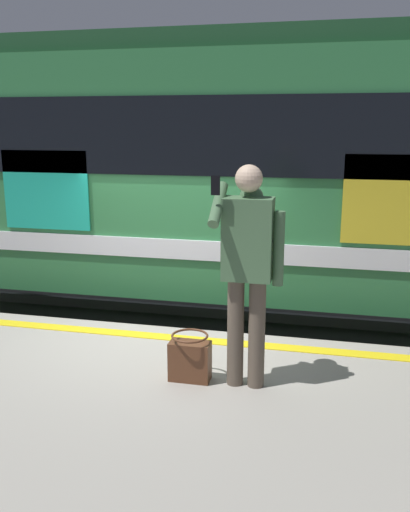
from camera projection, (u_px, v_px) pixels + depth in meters
name	position (u px, v px, depth m)	size (l,w,h in m)	color
ground_plane	(164.00, 401.00, 6.30)	(24.47, 24.47, 0.00)	#4C4742
platform	(81.00, 479.00, 4.20)	(15.98, 4.21, 0.91)	#9E998E
safety_line	(154.00, 336.00, 5.80)	(15.66, 0.16, 0.01)	yellow
track_rail_near	(194.00, 346.00, 7.64)	(20.77, 0.08, 0.16)	slate
track_rail_far	(216.00, 313.00, 9.00)	(20.77, 0.08, 0.16)	slate
train_carriage	(231.00, 164.00, 7.66)	(11.86, 2.82, 3.99)	#2D723F
passenger	(248.00, 259.00, 4.48)	(0.57, 0.55, 1.87)	brown
handbag	(190.00, 359.00, 4.78)	(0.35, 0.32, 0.42)	#59331E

